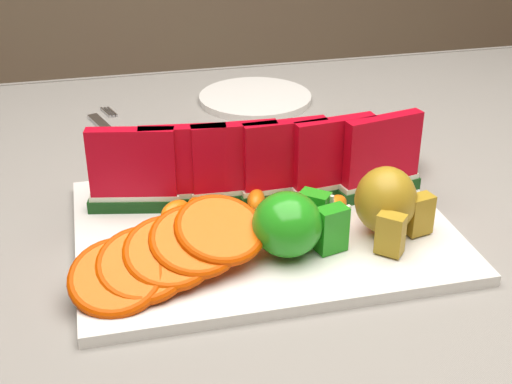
% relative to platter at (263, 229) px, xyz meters
% --- Properties ---
extents(table, '(1.40, 0.90, 0.75)m').
position_rel_platter_xyz_m(table, '(-0.04, 0.07, -0.11)').
color(table, '#522F1F').
rests_on(table, ground).
extents(tablecloth, '(1.53, 1.03, 0.20)m').
position_rel_platter_xyz_m(tablecloth, '(-0.04, 0.07, -0.05)').
color(tablecloth, slate).
rests_on(tablecloth, table).
extents(platter, '(0.40, 0.30, 0.01)m').
position_rel_platter_xyz_m(platter, '(0.00, 0.00, 0.00)').
color(platter, silver).
rests_on(platter, tablecloth).
extents(apple_cluster, '(0.11, 0.09, 0.07)m').
position_rel_platter_xyz_m(apple_cluster, '(0.02, -0.06, 0.04)').
color(apple_cluster, '#389221').
rests_on(apple_cluster, platter).
extents(pear_cluster, '(0.09, 0.10, 0.07)m').
position_rel_platter_xyz_m(pear_cluster, '(0.12, -0.05, 0.04)').
color(pear_cluster, '#B2831C').
rests_on(pear_cluster, platter).
extents(side_plate, '(0.23, 0.23, 0.01)m').
position_rel_platter_xyz_m(side_plate, '(0.09, 0.40, -0.00)').
color(side_plate, silver).
rests_on(side_plate, tablecloth).
extents(fork, '(0.07, 0.19, 0.00)m').
position_rel_platter_xyz_m(fork, '(-0.14, 0.32, -0.00)').
color(fork, silver).
rests_on(fork, tablecloth).
extents(watermelon_row, '(0.39, 0.07, 0.10)m').
position_rel_platter_xyz_m(watermelon_row, '(0.01, 0.05, 0.05)').
color(watermelon_row, '#09340B').
rests_on(watermelon_row, platter).
extents(orange_fan_front, '(0.21, 0.14, 0.06)m').
position_rel_platter_xyz_m(orange_fan_front, '(-0.11, -0.07, 0.03)').
color(orange_fan_front, red).
rests_on(orange_fan_front, platter).
extents(orange_fan_back, '(0.39, 0.12, 0.05)m').
position_rel_platter_xyz_m(orange_fan_back, '(0.05, 0.12, 0.03)').
color(orange_fan_back, red).
rests_on(orange_fan_back, platter).
extents(tangerine_segments, '(0.21, 0.08, 0.02)m').
position_rel_platter_xyz_m(tangerine_segments, '(-0.00, 0.01, 0.02)').
color(tangerine_segments, red).
rests_on(tangerine_segments, platter).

